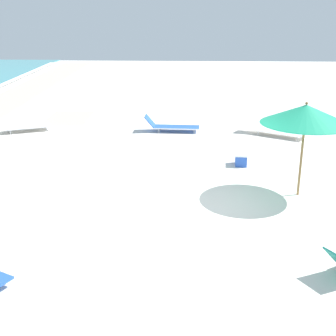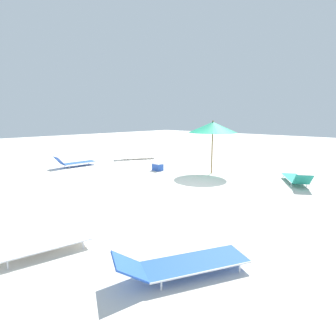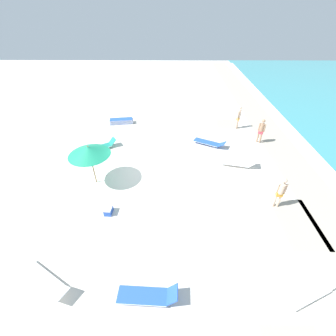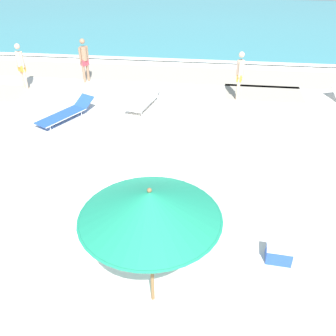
# 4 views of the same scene
# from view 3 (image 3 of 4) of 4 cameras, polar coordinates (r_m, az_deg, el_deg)

# --- Properties ---
(ground_plane) EXTENTS (60.00, 60.00, 0.16)m
(ground_plane) POSITION_cam_3_polar(r_m,az_deg,el_deg) (13.45, -6.51, -1.40)
(ground_plane) COLOR silver
(beach_umbrella) EXTENTS (2.15, 2.15, 2.38)m
(beach_umbrella) POSITION_cam_3_polar(r_m,az_deg,el_deg) (12.09, -19.47, 4.11)
(beach_umbrella) COLOR olive
(beach_umbrella) RESTS_ON ground_plane
(lounger_stack) EXTENTS (0.88, 1.98, 0.41)m
(lounger_stack) POSITION_cam_3_polar(r_m,az_deg,el_deg) (19.16, -11.74, 11.55)
(lounger_stack) COLOR blue
(lounger_stack) RESTS_ON ground_plane
(sun_lounger_under_umbrella) EXTENTS (1.66, 2.17, 0.58)m
(sun_lounger_under_umbrella) POSITION_cam_3_polar(r_m,az_deg,el_deg) (15.98, -16.74, 5.26)
(sun_lounger_under_umbrella) COLOR #1E8475
(sun_lounger_under_umbrella) RESTS_ON ground_plane
(sun_lounger_beside_umbrella) EXTENTS (1.70, 2.33, 0.48)m
(sun_lounger_beside_umbrella) POSITION_cam_3_polar(r_m,az_deg,el_deg) (10.00, -29.03, -23.83)
(sun_lounger_beside_umbrella) COLOR white
(sun_lounger_beside_umbrella) RESTS_ON ground_plane
(sun_lounger_near_water_left) EXTENTS (1.37, 2.20, 0.51)m
(sun_lounger_near_water_left) POSITION_cam_3_polar(r_m,az_deg,el_deg) (10.14, 32.65, -24.48)
(sun_lounger_near_water_left) COLOR white
(sun_lounger_near_water_left) RESTS_ON ground_plane
(sun_lounger_near_water_right) EXTENTS (1.56, 2.25, 0.48)m
(sun_lounger_near_water_right) POSITION_cam_3_polar(r_m,az_deg,el_deg) (16.04, 10.46, 6.39)
(sun_lounger_near_water_right) COLOR blue
(sun_lounger_near_water_right) RESTS_ON ground_plane
(sun_lounger_mid_beach_solo) EXTENTS (1.04, 2.12, 0.56)m
(sun_lounger_mid_beach_solo) POSITION_cam_3_polar(r_m,az_deg,el_deg) (14.40, 17.49, 1.30)
(sun_lounger_mid_beach_solo) COLOR white
(sun_lounger_mid_beach_solo) RESTS_ON ground_plane
(sun_lounger_mid_beach_pair_a) EXTENTS (0.70, 2.08, 0.60)m
(sun_lounger_mid_beach_pair_a) POSITION_cam_3_polar(r_m,az_deg,el_deg) (8.77, -4.96, -29.52)
(sun_lounger_mid_beach_pair_a) COLOR blue
(sun_lounger_mid_beach_pair_a) RESTS_ON ground_plane
(beachgoer_wading_adult) EXTENTS (0.38, 0.32, 1.76)m
(beachgoer_wading_adult) POSITION_cam_3_polar(r_m,az_deg,el_deg) (18.53, 17.50, 12.42)
(beachgoer_wading_adult) COLOR beige
(beachgoer_wading_adult) RESTS_ON ground_plane
(beachgoer_shoreline_child) EXTENTS (0.27, 0.45, 1.76)m
(beachgoer_shoreline_child) POSITION_cam_3_polar(r_m,az_deg,el_deg) (11.87, 26.69, -5.30)
(beachgoer_shoreline_child) COLOR beige
(beachgoer_shoreline_child) RESTS_ON ground_plane
(beachgoer_strolling_adult) EXTENTS (0.32, 0.38, 1.76)m
(beachgoer_strolling_adult) POSITION_cam_3_polar(r_m,az_deg,el_deg) (16.99, 22.62, 8.95)
(beachgoer_strolling_adult) COLOR #A37A5B
(beachgoer_strolling_adult) RESTS_ON ground_plane
(cooler_box) EXTENTS (0.52, 0.39, 0.37)m
(cooler_box) POSITION_cam_3_polar(r_m,az_deg,el_deg) (11.24, -14.90, -10.34)
(cooler_box) COLOR blue
(cooler_box) RESTS_ON ground_plane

